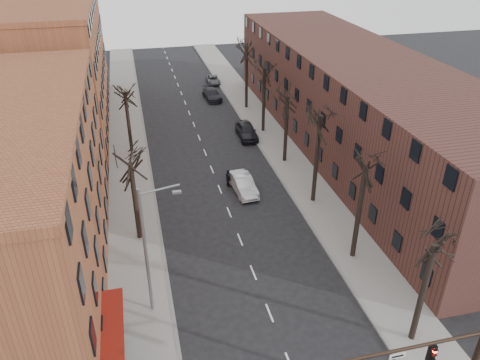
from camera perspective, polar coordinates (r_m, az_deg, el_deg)
sidewalk_left at (r=52.50m, az=-13.49°, el=3.85°), size 4.00×90.00×0.15m
sidewalk_right at (r=54.57m, az=3.52°, el=5.64°), size 4.00×90.00×0.15m
building_left_far at (r=59.35m, az=-22.44°, el=12.59°), size 12.00×28.00×14.00m
building_right at (r=51.36m, az=14.02°, el=9.18°), size 12.00×50.00×10.00m
tree_right_a at (r=31.17m, az=20.11°, el=-17.74°), size 5.20×5.20×10.00m
tree_right_b at (r=36.10m, az=13.52°, el=-9.07°), size 5.20×5.20×10.80m
tree_right_c at (r=41.98m, az=8.86°, el=-2.57°), size 5.20×5.20×11.60m
tree_right_d at (r=48.48m, az=5.43°, el=2.27°), size 5.20×5.20×10.00m
tree_right_e at (r=55.37m, az=2.82°, el=5.94°), size 5.20×5.20×10.80m
tree_right_f at (r=62.53m, az=0.77°, el=8.77°), size 5.20×5.20×11.60m
tree_left_a at (r=37.75m, az=-12.09°, el=-6.97°), size 5.20×5.20×9.50m
tree_left_b at (r=51.62m, az=-13.01°, el=3.37°), size 5.20×5.20×9.50m
streetlight at (r=28.33m, az=-11.14°, el=-8.01°), size 2.45×0.22×9.03m
silver_sedan at (r=42.54m, az=0.37°, el=-0.51°), size 2.00×4.80×1.54m
parked_car_near at (r=53.42m, az=0.81°, el=6.05°), size 2.10×4.98×1.68m
parked_car_mid at (r=65.64m, az=-3.45°, el=10.38°), size 2.31×4.94×1.39m
parked_car_far at (r=72.47m, az=-3.30°, el=12.10°), size 1.97×4.05×1.11m
pedestrian_crossing at (r=43.36m, az=-1.44°, el=0.22°), size 0.60×1.06×1.71m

